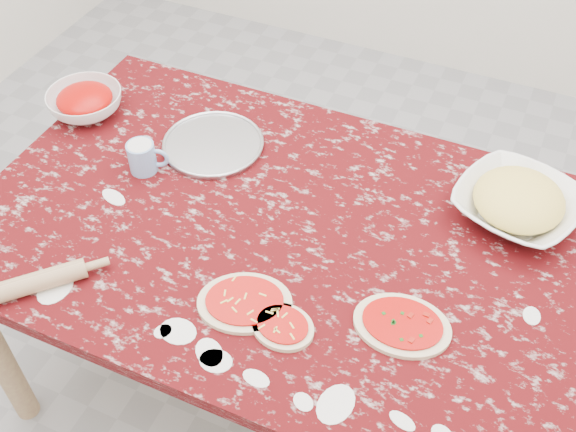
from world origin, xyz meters
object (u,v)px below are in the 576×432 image
at_px(pizza_tray, 213,145).
at_px(cheese_bowl, 517,206).
at_px(rolling_pin, 34,283).
at_px(flour_mug, 143,157).
at_px(sauce_bowl, 85,103).
at_px(worktable, 288,252).

distance_m(pizza_tray, cheese_bowl, 0.83).
bearing_deg(pizza_tray, rolling_pin, -102.21).
height_order(flour_mug, rolling_pin, flour_mug).
distance_m(cheese_bowl, rolling_pin, 1.18).
bearing_deg(flour_mug, sauce_bowl, 153.34).
relative_size(worktable, cheese_bowl, 5.32).
relative_size(worktable, rolling_pin, 6.75).
xyz_separation_m(pizza_tray, sauce_bowl, (-0.42, -0.01, 0.03)).
distance_m(pizza_tray, rolling_pin, 0.63).
relative_size(pizza_tray, cheese_bowl, 0.93).
relative_size(sauce_bowl, cheese_bowl, 0.73).
bearing_deg(flour_mug, cheese_bowl, 13.63).
bearing_deg(flour_mug, rolling_pin, -91.29).
bearing_deg(sauce_bowl, flour_mug, -26.66).
height_order(worktable, flour_mug, flour_mug).
distance_m(pizza_tray, flour_mug, 0.21).
distance_m(flour_mug, rolling_pin, 0.45).
distance_m(sauce_bowl, rolling_pin, 0.67).
distance_m(sauce_bowl, cheese_bowl, 1.25).
bearing_deg(rolling_pin, worktable, 41.73).
bearing_deg(cheese_bowl, sauce_bowl, -176.20).
distance_m(worktable, sauce_bowl, 0.77).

